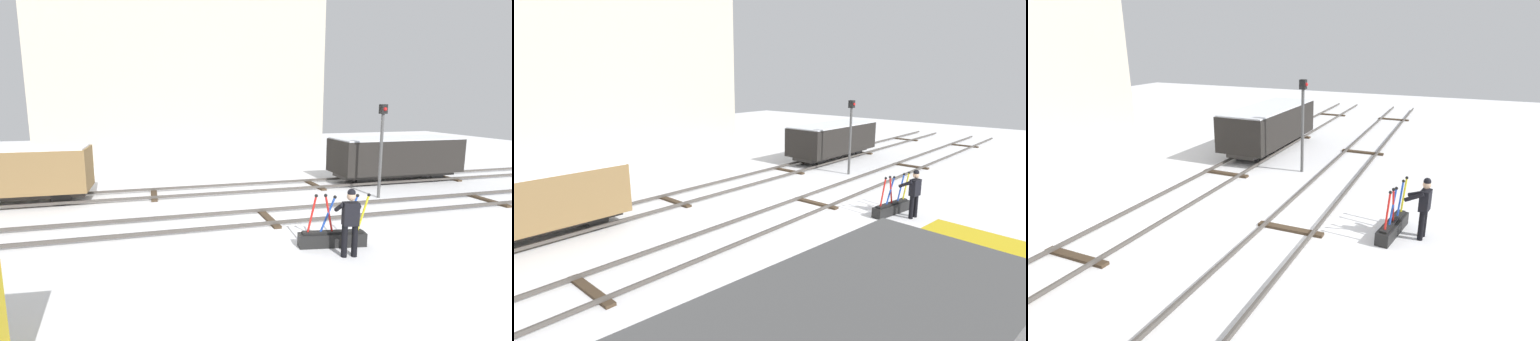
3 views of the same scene
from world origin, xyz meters
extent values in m
plane|color=white|center=(0.00, 0.00, 0.00)|extent=(60.00, 60.00, 0.00)
cube|color=#4C4742|center=(0.00, -0.72, 0.13)|extent=(44.00, 0.07, 0.10)
cube|color=#4C4742|center=(0.00, 0.72, 0.13)|extent=(44.00, 0.07, 0.10)
cube|color=#423323|center=(0.00, 0.00, 0.04)|extent=(0.24, 1.94, 0.08)
cube|color=#423323|center=(8.80, 0.00, 0.04)|extent=(0.24, 1.94, 0.08)
cube|color=#423323|center=(17.60, 0.00, 0.04)|extent=(0.24, 1.94, 0.08)
cube|color=#4C4742|center=(0.00, 3.54, 0.13)|extent=(44.00, 0.07, 0.10)
cube|color=#4C4742|center=(0.00, 4.98, 0.13)|extent=(44.00, 0.07, 0.10)
cube|color=#423323|center=(-3.52, 4.26, 0.04)|extent=(0.24, 1.94, 0.08)
cube|color=#423323|center=(3.52, 4.26, 0.04)|extent=(0.24, 1.94, 0.08)
cube|color=#423323|center=(10.56, 4.26, 0.04)|extent=(0.24, 1.94, 0.08)
cube|color=#423323|center=(17.60, 4.26, 0.04)|extent=(0.24, 1.94, 0.08)
cube|color=black|center=(0.93, -2.67, 0.18)|extent=(1.83, 0.64, 0.36)
cube|color=black|center=(0.93, -2.67, 0.39)|extent=(1.63, 0.46, 0.06)
cylinder|color=red|center=(0.37, -2.58, 0.87)|extent=(0.27, 0.10, 1.04)
sphere|color=black|center=(0.48, -2.59, 1.39)|extent=(0.09, 0.09, 0.09)
cylinder|color=#1E47B7|center=(0.78, -2.64, 0.85)|extent=(0.43, 0.12, 1.00)
sphere|color=black|center=(0.97, -2.68, 1.34)|extent=(0.09, 0.09, 0.09)
cylinder|color=red|center=(0.83, -2.65, 0.87)|extent=(0.27, 0.10, 1.04)
sphere|color=black|center=(0.72, -2.63, 1.39)|extent=(0.09, 0.09, 0.09)
cylinder|color=#1E47B7|center=(1.41, -2.75, 0.86)|extent=(0.37, 0.11, 1.02)
sphere|color=black|center=(1.57, -2.77, 1.36)|extent=(0.09, 0.09, 0.09)
cylinder|color=yellow|center=(1.73, -2.80, 0.87)|extent=(0.34, 0.11, 1.03)
sphere|color=black|center=(1.87, -2.82, 1.37)|extent=(0.09, 0.09, 0.09)
cylinder|color=black|center=(0.89, -3.41, 0.41)|extent=(0.15, 0.15, 0.81)
cylinder|color=black|center=(1.14, -3.45, 0.41)|extent=(0.15, 0.15, 0.81)
cube|color=black|center=(1.02, -3.43, 1.10)|extent=(0.41, 0.30, 0.57)
sphere|color=tan|center=(1.02, -3.43, 1.54)|extent=(0.22, 0.22, 0.22)
sphere|color=black|center=(1.02, -3.43, 1.63)|extent=(0.20, 0.20, 0.20)
cylinder|color=black|center=(0.85, -3.16, 1.21)|extent=(0.19, 0.54, 0.36)
cylinder|color=black|center=(1.26, -3.21, 1.17)|extent=(0.20, 0.56, 0.30)
cylinder|color=#4C4C4C|center=(5.08, 1.62, 1.65)|extent=(0.12, 0.12, 3.31)
cube|color=black|center=(5.08, 1.62, 3.49)|extent=(0.24, 0.24, 0.36)
sphere|color=red|center=(5.08, 1.49, 3.49)|extent=(0.14, 0.14, 0.14)
cube|color=#2D2B28|center=(7.57, 4.26, 0.40)|extent=(5.72, 1.40, 0.20)
cube|color=black|center=(7.57, 4.26, 1.27)|extent=(6.04, 2.29, 1.53)
cube|color=silver|center=(7.57, 4.26, 2.06)|extent=(5.92, 2.20, 0.06)
cylinder|color=black|center=(5.61, 3.68, 0.35)|extent=(0.70, 0.11, 0.70)
cylinder|color=black|center=(5.63, 4.89, 0.35)|extent=(0.70, 0.11, 0.70)
cylinder|color=black|center=(9.51, 3.62, 0.35)|extent=(0.70, 0.11, 0.70)
cylinder|color=black|center=(9.53, 4.83, 0.35)|extent=(0.70, 0.11, 0.70)
camera|label=1|loc=(-3.65, -11.64, 3.82)|focal=27.44mm
camera|label=2|loc=(-12.36, -8.74, 4.88)|focal=28.64mm
camera|label=3|loc=(-9.61, -4.00, 5.20)|focal=28.61mm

